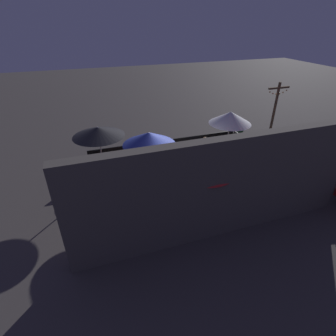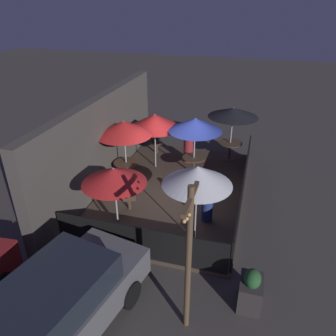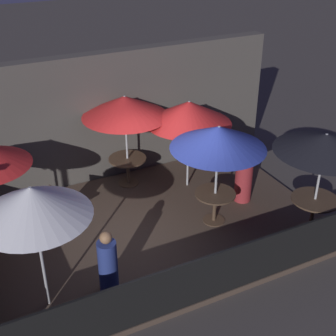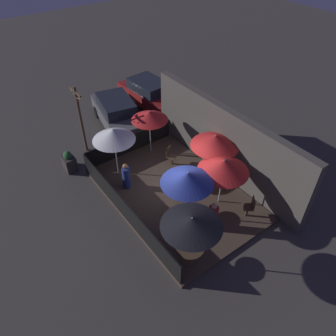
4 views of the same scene
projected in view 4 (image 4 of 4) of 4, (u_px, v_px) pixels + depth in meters
name	position (u px, v px, depth m)	size (l,w,h in m)	color
ground_plane	(174.00, 194.00, 14.04)	(60.00, 60.00, 0.00)	#423D3A
patio_deck	(174.00, 193.00, 14.00)	(7.24, 4.86, 0.12)	#47382D
building_wall	(224.00, 142.00, 14.17)	(8.84, 0.36, 3.26)	#4C4742
fence_front	(125.00, 210.00, 12.58)	(7.04, 0.05, 0.95)	black
fence_side_left	(130.00, 144.00, 15.84)	(0.05, 4.66, 0.95)	black
patio_umbrella_0	(215.00, 140.00, 13.35)	(2.03, 2.03, 2.30)	#B2B2B7
patio_umbrella_1	(187.00, 178.00, 11.66)	(1.96, 1.96, 2.26)	#B2B2B7
patio_umbrella_2	(192.00, 222.00, 10.08)	(1.99, 1.99, 2.24)	#B2B2B7
patio_umbrella_3	(149.00, 116.00, 14.86)	(1.71, 1.71, 2.24)	#B2B2B7
patio_umbrella_4	(113.00, 134.00, 13.59)	(1.83, 1.83, 2.36)	#B2B2B7
patio_umbrella_5	(224.00, 166.00, 12.31)	(2.00, 2.00, 2.20)	#B2B2B7
dining_table_0	(212.00, 168.00, 14.31)	(0.92, 0.92, 0.71)	#4C3828
dining_table_1	(186.00, 206.00, 12.61)	(0.88, 0.88, 0.71)	#4C3828
dining_table_2	(190.00, 250.00, 11.01)	(0.98, 0.98, 0.77)	#4C3828
patio_chair_0	(250.00, 206.00, 12.65)	(0.56, 0.56, 0.93)	#4C3828
patio_chair_1	(170.00, 155.00, 15.13)	(0.53, 0.53, 0.90)	#4C3828
patron_0	(126.00, 177.00, 13.86)	(0.46, 0.46, 1.27)	navy
patron_1	(213.00, 217.00, 12.17)	(0.55, 0.55, 1.28)	maroon
planter_box	(69.00, 161.00, 15.03)	(0.72, 0.51, 0.99)	#332D2D
light_post	(80.00, 116.00, 15.18)	(1.10, 0.12, 3.45)	brown
parked_car_0	(117.00, 112.00, 17.59)	(4.63, 2.54, 1.62)	#5B5B60
parked_car_1	(149.00, 93.00, 19.23)	(4.28, 2.03, 1.62)	maroon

